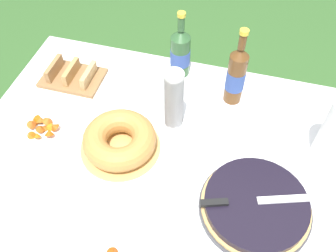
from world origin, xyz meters
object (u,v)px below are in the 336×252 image
at_px(snack_plate_near, 42,129).
at_px(bread_board, 72,75).
at_px(cup_stack, 174,100).
at_px(cider_bottle_green, 180,52).
at_px(berry_tart, 255,206).
at_px(serving_knife, 248,201).
at_px(bundt_cake, 120,140).
at_px(cider_bottle_amber, 236,75).

relative_size(snack_plate_near, bread_board, 0.76).
xyz_separation_m(cup_stack, cider_bottle_green, (-0.05, 0.29, -0.02)).
xyz_separation_m(berry_tart, serving_knife, (-0.03, -0.01, 0.04)).
xyz_separation_m(bundt_cake, cider_bottle_green, (0.11, 0.46, 0.07)).
distance_m(bundt_cake, cider_bottle_green, 0.48).
xyz_separation_m(serving_knife, cup_stack, (-0.33, 0.30, 0.07)).
bearing_deg(berry_tart, cider_bottle_amber, 107.72).
xyz_separation_m(cider_bottle_amber, snack_plate_near, (-0.68, -0.37, -0.12)).
relative_size(serving_knife, cider_bottle_amber, 1.05).
height_order(serving_knife, cider_bottle_amber, cider_bottle_amber).
bearing_deg(bread_board, serving_knife, -27.48).
bearing_deg(snack_plate_near, serving_knife, -8.59).
distance_m(berry_tart, bread_board, 0.94).
xyz_separation_m(berry_tart, bundt_cake, (-0.52, 0.12, 0.02)).
bearing_deg(cider_bottle_green, bread_board, -159.05).
xyz_separation_m(serving_knife, cider_bottle_green, (-0.38, 0.59, 0.05)).
xyz_separation_m(cup_stack, cider_bottle_amber, (0.20, 0.19, 0.00)).
xyz_separation_m(bundt_cake, cup_stack, (0.16, 0.17, 0.09)).
distance_m(cider_bottle_amber, bread_board, 0.70).
bearing_deg(berry_tart, bundt_cake, 166.82).
bearing_deg(cider_bottle_green, berry_tart, -55.22).
distance_m(berry_tart, bundt_cake, 0.53).
bearing_deg(cider_bottle_amber, cider_bottle_green, 158.38).
bearing_deg(cider_bottle_green, cider_bottle_amber, -21.62).
relative_size(cup_stack, bread_board, 1.03).
xyz_separation_m(berry_tart, bread_board, (-0.85, 0.42, -0.01)).
height_order(cup_stack, cider_bottle_green, cider_bottle_green).
distance_m(serving_knife, cider_bottle_green, 0.71).
height_order(berry_tart, cider_bottle_green, cider_bottle_green).
distance_m(berry_tart, cup_stack, 0.47).
xyz_separation_m(berry_tart, cider_bottle_green, (-0.41, 0.58, 0.08)).
xyz_separation_m(cider_bottle_green, bread_board, (-0.44, -0.17, -0.09)).
relative_size(berry_tart, bread_board, 1.43).
bearing_deg(bread_board, berry_tart, -26.19).
xyz_separation_m(snack_plate_near, bread_board, (-0.01, 0.30, 0.01)).
xyz_separation_m(berry_tart, cider_bottle_amber, (-0.15, 0.48, 0.11)).
distance_m(snack_plate_near, bread_board, 0.30).
bearing_deg(cup_stack, cider_bottle_amber, 44.18).
height_order(serving_knife, bundt_cake, bundt_cake).
height_order(cider_bottle_green, bread_board, cider_bottle_green).
relative_size(serving_knife, cup_stack, 1.36).
bearing_deg(berry_tart, cider_bottle_green, 124.78).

